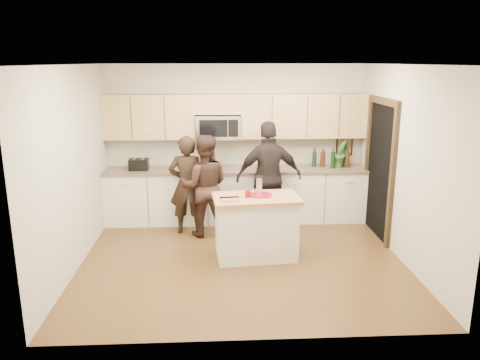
{
  "coord_description": "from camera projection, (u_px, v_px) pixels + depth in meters",
  "views": [
    {
      "loc": [
        -0.35,
        -6.18,
        2.75
      ],
      "look_at": [
        -0.01,
        0.35,
        1.08
      ],
      "focal_mm": 35.0,
      "sensor_mm": 36.0,
      "label": 1
    }
  ],
  "objects": [
    {
      "name": "floor",
      "position": [
        242.0,
        259.0,
        6.68
      ],
      "size": [
        4.5,
        4.5,
        0.0
      ],
      "primitive_type": "plane",
      "color": "#50351B",
      "rests_on": "ground"
    },
    {
      "name": "framed_picture",
      "position": [
        344.0,
        145.0,
        8.38
      ],
      "size": [
        0.3,
        0.03,
        0.38
      ],
      "color": "black",
      "rests_on": "ground"
    },
    {
      "name": "knife",
      "position": [
        229.0,
        201.0,
        6.26
      ],
      "size": [
        0.21,
        0.04,
        0.01
      ],
      "primitive_type": "cube",
      "rotation": [
        0.0,
        0.0,
        0.09
      ],
      "color": "silver",
      "rests_on": "cutting_board"
    },
    {
      "name": "island",
      "position": [
        256.0,
        227.0,
        6.65
      ],
      "size": [
        1.26,
        0.8,
        0.9
      ],
      "rotation": [
        0.0,
        0.0,
        0.09
      ],
      "color": "silver",
      "rests_on": "ground"
    },
    {
      "name": "red_plate",
      "position": [
        260.0,
        195.0,
        6.61
      ],
      "size": [
        0.33,
        0.33,
        0.02
      ],
      "primitive_type": "cylinder",
      "color": "maroon",
      "rests_on": "island"
    },
    {
      "name": "toaster",
      "position": [
        139.0,
        164.0,
        7.95
      ],
      "size": [
        0.32,
        0.22,
        0.19
      ],
      "color": "black",
      "rests_on": "back_cabinetry"
    },
    {
      "name": "bottle_cluster",
      "position": [
        333.0,
        157.0,
        8.14
      ],
      "size": [
        0.64,
        0.21,
        0.41
      ],
      "color": "black",
      "rests_on": "back_cabinetry"
    },
    {
      "name": "room_shell",
      "position": [
        242.0,
        139.0,
        6.25
      ],
      "size": [
        4.52,
        4.02,
        2.71
      ],
      "color": "#B9B19E",
      "rests_on": "ground"
    },
    {
      "name": "woman_right",
      "position": [
        269.0,
        177.0,
        7.57
      ],
      "size": [
        1.11,
        0.54,
        1.83
      ],
      "primitive_type": "imported",
      "rotation": [
        0.0,
        0.0,
        3.23
      ],
      "color": "black",
      "rests_on": "ground"
    },
    {
      "name": "drink_glass",
      "position": [
        248.0,
        194.0,
        6.51
      ],
      "size": [
        0.08,
        0.08,
        0.1
      ],
      "primitive_type": "cylinder",
      "color": "maroon",
      "rests_on": "island"
    },
    {
      "name": "microwave",
      "position": [
        218.0,
        127.0,
        7.99
      ],
      "size": [
        0.76,
        0.41,
        0.4
      ],
      "color": "silver",
      "rests_on": "ground"
    },
    {
      "name": "woman_left",
      "position": [
        187.0,
        185.0,
        7.53
      ],
      "size": [
        0.59,
        0.39,
        1.61
      ],
      "primitive_type": "imported",
      "rotation": [
        0.0,
        0.0,
        3.13
      ],
      "color": "black",
      "rests_on": "ground"
    },
    {
      "name": "orchid",
      "position": [
        339.0,
        153.0,
        8.14
      ],
      "size": [
        0.33,
        0.34,
        0.49
      ],
      "primitive_type": "imported",
      "rotation": [
        0.0,
        0.0,
        0.95
      ],
      "color": "#3C772F",
      "rests_on": "back_cabinetry"
    },
    {
      "name": "cutting_board",
      "position": [
        229.0,
        199.0,
        6.4
      ],
      "size": [
        0.25,
        0.2,
        0.02
      ],
      "primitive_type": "cube",
      "rotation": [
        0.0,
        0.0,
        0.09
      ],
      "color": "#A57045",
      "rests_on": "island"
    },
    {
      "name": "upper_cabinetry",
      "position": [
        238.0,
        115.0,
        8.0
      ],
      "size": [
        4.5,
        0.33,
        0.75
      ],
      "color": "tan",
      "rests_on": "ground"
    },
    {
      "name": "tongs",
      "position": [
        229.0,
        197.0,
        6.43
      ],
      "size": [
        0.27,
        0.05,
        0.02
      ],
      "primitive_type": "cube",
      "rotation": [
        0.0,
        0.0,
        0.09
      ],
      "color": "black",
      "rests_on": "cutting_board"
    },
    {
      "name": "woman_center",
      "position": [
        205.0,
        186.0,
        7.42
      ],
      "size": [
        0.8,
        0.62,
        1.64
      ],
      "primitive_type": "imported",
      "rotation": [
        0.0,
        0.0,
        3.15
      ],
      "color": "black",
      "rests_on": "ground"
    },
    {
      "name": "box_grater",
      "position": [
        259.0,
        185.0,
        6.61
      ],
      "size": [
        0.09,
        0.07,
        0.26
      ],
      "color": "silver",
      "rests_on": "red_plate"
    },
    {
      "name": "doorway",
      "position": [
        380.0,
        165.0,
        7.37
      ],
      "size": [
        0.06,
        1.25,
        2.2
      ],
      "color": "black",
      "rests_on": "ground"
    },
    {
      "name": "dish_towel",
      "position": [
        181.0,
        180.0,
        7.88
      ],
      "size": [
        0.34,
        0.6,
        0.48
      ],
      "color": "white",
      "rests_on": "ground"
    },
    {
      "name": "back_cabinetry",
      "position": [
        237.0,
        194.0,
        8.19
      ],
      "size": [
        4.5,
        0.66,
        0.94
      ],
      "color": "silver",
      "rests_on": "ground"
    }
  ]
}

